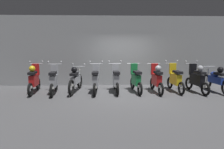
% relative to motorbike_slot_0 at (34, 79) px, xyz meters
% --- Properties ---
extents(ground_plane, '(80.00, 80.00, 0.00)m').
position_rel_motorbike_slot_0_xyz_m(ground_plane, '(3.77, -0.34, -0.57)').
color(ground_plane, '#4C4C4F').
extents(back_wall, '(16.00, 0.30, 3.31)m').
position_rel_motorbike_slot_0_xyz_m(back_wall, '(3.77, 1.58, 1.09)').
color(back_wall, gray).
rests_on(back_wall, ground).
extents(motorbike_slot_0, '(0.59, 1.68, 1.29)m').
position_rel_motorbike_slot_0_xyz_m(motorbike_slot_0, '(0.00, 0.00, 0.00)').
color(motorbike_slot_0, black).
rests_on(motorbike_slot_0, ground).
extents(motorbike_slot_1, '(0.59, 1.68, 1.29)m').
position_rel_motorbike_slot_0_xyz_m(motorbike_slot_1, '(0.84, -0.14, -0.04)').
color(motorbike_slot_1, black).
rests_on(motorbike_slot_1, ground).
extents(motorbike_slot_2, '(0.59, 1.95, 1.15)m').
position_rel_motorbike_slot_0_xyz_m(motorbike_slot_2, '(1.68, 0.09, -0.04)').
color(motorbike_slot_2, black).
rests_on(motorbike_slot_2, ground).
extents(motorbike_slot_3, '(0.59, 1.68, 1.29)m').
position_rel_motorbike_slot_0_xyz_m(motorbike_slot_3, '(2.52, -0.08, -0.04)').
color(motorbike_slot_3, black).
rests_on(motorbike_slot_3, ground).
extents(motorbike_slot_4, '(0.59, 1.68, 1.29)m').
position_rel_motorbike_slot_0_xyz_m(motorbike_slot_4, '(3.35, -0.03, -0.04)').
color(motorbike_slot_4, black).
rests_on(motorbike_slot_4, ground).
extents(motorbike_slot_5, '(0.56, 1.68, 1.18)m').
position_rel_motorbike_slot_0_xyz_m(motorbike_slot_5, '(4.19, -0.00, -0.04)').
color(motorbike_slot_5, black).
rests_on(motorbike_slot_5, ground).
extents(motorbike_slot_6, '(0.56, 1.68, 1.18)m').
position_rel_motorbike_slot_0_xyz_m(motorbike_slot_6, '(5.03, -0.11, -0.00)').
color(motorbike_slot_6, black).
rests_on(motorbike_slot_6, ground).
extents(motorbike_slot_7, '(0.59, 1.68, 1.29)m').
position_rel_motorbike_slot_0_xyz_m(motorbike_slot_7, '(5.86, 0.02, -0.04)').
color(motorbike_slot_7, black).
rests_on(motorbike_slot_7, ground).
extents(motorbike_slot_8, '(0.59, 1.68, 1.29)m').
position_rel_motorbike_slot_0_xyz_m(motorbike_slot_8, '(6.70, -0.16, 0.00)').
color(motorbike_slot_8, black).
rests_on(motorbike_slot_8, ground).
extents(motorbike_slot_9, '(0.56, 1.95, 1.08)m').
position_rel_motorbike_slot_0_xyz_m(motorbike_slot_9, '(7.54, -0.16, -0.04)').
color(motorbike_slot_9, black).
rests_on(motorbike_slot_9, ground).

